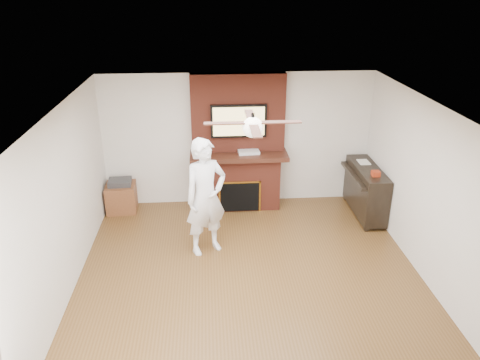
{
  "coord_description": "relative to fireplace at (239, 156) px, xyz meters",
  "views": [
    {
      "loc": [
        -0.56,
        -5.55,
        4.01
      ],
      "look_at": [
        -0.09,
        0.9,
        1.22
      ],
      "focal_mm": 35.0,
      "sensor_mm": 36.0,
      "label": 1
    }
  ],
  "objects": [
    {
      "name": "side_table",
      "position": [
        -2.2,
        -0.07,
        -0.71
      ],
      "size": [
        0.57,
        0.57,
        0.62
      ],
      "rotation": [
        0.0,
        0.0,
        0.06
      ],
      "color": "brown",
      "rests_on": "ground"
    },
    {
      "name": "candle_orange",
      "position": [
        -0.11,
        -0.2,
        -0.93
      ],
      "size": [
        0.07,
        0.07,
        0.12
      ],
      "primitive_type": "cylinder",
      "color": "#D34518",
      "rests_on": "ground"
    },
    {
      "name": "candle_green",
      "position": [
        -0.12,
        -0.2,
        -0.95
      ],
      "size": [
        0.07,
        0.07,
        0.08
      ],
      "primitive_type": "cylinder",
      "color": "#5B8D38",
      "rests_on": "ground"
    },
    {
      "name": "ceiling_fan",
      "position": [
        -0.0,
        -2.55,
        1.34
      ],
      "size": [
        1.21,
        1.21,
        0.31
      ],
      "color": "black",
      "rests_on": "room_shell"
    },
    {
      "name": "piano",
      "position": [
        2.28,
        -0.55,
        -0.51
      ],
      "size": [
        0.53,
        1.4,
        1.0
      ],
      "rotation": [
        0.0,
        0.0,
        -0.01
      ],
      "color": "black",
      "rests_on": "ground"
    },
    {
      "name": "room_shell",
      "position": [
        0.0,
        -2.55,
        0.25
      ],
      "size": [
        5.36,
        5.86,
        2.86
      ],
      "color": "#503417",
      "rests_on": "ground"
    },
    {
      "name": "candle_blue",
      "position": [
        0.29,
        -0.21,
        -0.96
      ],
      "size": [
        0.05,
        0.05,
        0.08
      ],
      "primitive_type": "cylinder",
      "color": "#2D6989",
      "rests_on": "ground"
    },
    {
      "name": "candle_cream",
      "position": [
        0.1,
        -0.16,
        -0.94
      ],
      "size": [
        0.08,
        0.08,
        0.11
      ],
      "primitive_type": "cylinder",
      "color": "beige",
      "rests_on": "ground"
    },
    {
      "name": "fireplace",
      "position": [
        0.0,
        0.0,
        0.0
      ],
      "size": [
        1.78,
        0.64,
        2.5
      ],
      "color": "maroon",
      "rests_on": "ground"
    },
    {
      "name": "tv",
      "position": [
        0.0,
        -0.05,
        0.68
      ],
      "size": [
        1.0,
        0.08,
        0.6
      ],
      "color": "black",
      "rests_on": "fireplace"
    },
    {
      "name": "cable_box",
      "position": [
        0.18,
        -0.1,
        0.11
      ],
      "size": [
        0.4,
        0.25,
        0.05
      ],
      "primitive_type": "cube",
      "rotation": [
        0.0,
        0.0,
        0.08
      ],
      "color": "silver",
      "rests_on": "fireplace"
    },
    {
      "name": "person",
      "position": [
        -0.61,
        -1.61,
        -0.06
      ],
      "size": [
        0.82,
        0.72,
        1.87
      ],
      "primitive_type": "imported",
      "rotation": [
        0.0,
        0.0,
        0.48
      ],
      "color": "white",
      "rests_on": "ground"
    }
  ]
}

